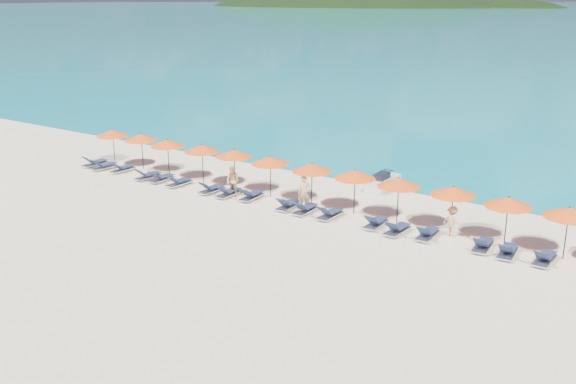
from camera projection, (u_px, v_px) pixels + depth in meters
The scene contains 37 objects.
ground at pixel (251, 233), 29.32m from camera, with size 1400.00×1400.00×0.00m, color beige.
headland_main at pixel (346, 47), 628.22m from camera, with size 374.00×242.00×126.50m.
headland_small at pixel (507, 49), 561.81m from camera, with size 162.00×126.00×85.50m.
jetski at pixel (383, 182), 35.84m from camera, with size 1.03×2.69×0.96m.
beachgoer_a at pixel (304, 193), 32.20m from camera, with size 0.65×0.43×1.78m, color tan.
beachgoer_b at pixel (233, 181), 34.46m from camera, with size 0.81×0.47×1.67m, color tan.
beachgoer_c at pixel (452, 221), 28.74m from camera, with size 0.91×0.42×1.41m, color tan.
umbrella_0 at pixel (113, 133), 40.75m from camera, with size 2.10×2.10×2.28m.
umbrella_1 at pixel (141, 137), 39.58m from camera, with size 2.10×2.10×2.28m.
umbrella_2 at pixel (168, 143), 38.04m from camera, with size 2.10×2.10×2.28m.
umbrella_3 at pixel (202, 148), 36.68m from camera, with size 2.10×2.10×2.28m.
umbrella_4 at pixel (234, 153), 35.54m from camera, with size 2.10×2.10×2.28m.
umbrella_5 at pixel (270, 160), 34.04m from camera, with size 2.10×2.10×2.28m.
umbrella_6 at pixel (312, 168), 32.59m from camera, with size 2.10×2.10×2.28m.
umbrella_7 at pixel (355, 174), 31.36m from camera, with size 2.10×2.10×2.28m.
umbrella_8 at pixel (399, 182), 30.03m from camera, with size 2.10×2.10×2.28m.
umbrella_9 at pixel (453, 191), 28.71m from camera, with size 2.10×2.10×2.28m.
umbrella_10 at pixel (508, 202), 27.20m from camera, with size 2.10×2.10×2.28m.
umbrella_11 at pixel (569, 212), 25.87m from camera, with size 2.10×2.10×2.28m.
lounger_0 at pixel (95, 163), 40.69m from camera, with size 0.75×1.74×0.66m.
lounger_1 at pixel (104, 166), 39.91m from camera, with size 0.79×1.75×0.66m.
lounger_2 at pixel (122, 168), 39.36m from camera, with size 0.63×1.70×0.66m.
lounger_3 at pixel (148, 175), 37.79m from camera, with size 0.79×1.75×0.66m.
lounger_4 at pixel (161, 178), 37.30m from camera, with size 0.63×1.70×0.66m.
lounger_5 at pixel (179, 182), 36.48m from camera, with size 0.71×1.73×0.66m.
lounger_6 at pixel (212, 189), 35.22m from camera, with size 0.72×1.73×0.66m.
lounger_7 at pixel (228, 192), 34.55m from camera, with size 0.62×1.70×0.66m.
lounger_8 at pixel (251, 195), 34.03m from camera, with size 0.76×1.75×0.66m.
lounger_9 at pixel (288, 205), 32.53m from camera, with size 0.78×1.75×0.66m.
lounger_10 at pixel (305, 209), 31.89m from camera, with size 0.65×1.71×0.66m.
lounger_11 at pixel (330, 214), 31.19m from camera, with size 0.71×1.73×0.66m.
lounger_12 at pixel (376, 222), 30.00m from camera, with size 0.66×1.71×0.66m.
lounger_13 at pixel (397, 229), 29.15m from camera, with size 0.71×1.73×0.66m.
lounger_14 at pixel (427, 233), 28.59m from camera, with size 0.70×1.73×0.66m.
lounger_15 at pixel (483, 245), 27.31m from camera, with size 0.77×1.75×0.66m.
lounger_16 at pixel (508, 251), 26.66m from camera, with size 0.79×1.75×0.66m.
lounger_17 at pixel (545, 258), 25.93m from camera, with size 0.68×1.72×0.66m.
Camera 1 is at (16.98, -21.67, 10.42)m, focal length 40.00 mm.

